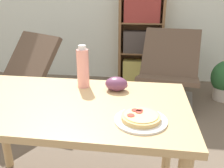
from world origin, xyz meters
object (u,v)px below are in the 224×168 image
object	(u,v)px
pizza_on_plate	(141,118)
grape_bunch	(116,84)
bookshelf	(141,40)
lounge_chair_far	(168,82)
lounge_chair_near	(19,93)
drink_bottle	(83,68)

from	to	relation	value
pizza_on_plate	grape_bunch	bearing A→B (deg)	113.35
bookshelf	grape_bunch	bearing A→B (deg)	-92.28
grape_bunch	lounge_chair_far	distance (m)	1.61
lounge_chair_near	bookshelf	world-z (taller)	bookshelf
lounge_chair_far	lounge_chair_near	bearing A→B (deg)	-150.15
lounge_chair_near	grape_bunch	bearing A→B (deg)	-4.58
drink_bottle	bookshelf	world-z (taller)	bookshelf
pizza_on_plate	drink_bottle	bearing A→B (deg)	133.05
lounge_chair_near	lounge_chair_far	size ratio (longest dim) A/B	1.14
drink_bottle	lounge_chair_near	world-z (taller)	drink_bottle
grape_bunch	drink_bottle	size ratio (longest dim) A/B	0.51
grape_bunch	bookshelf	distance (m)	2.24
pizza_on_plate	grape_bunch	size ratio (longest dim) A/B	1.79
lounge_chair_near	lounge_chair_far	distance (m)	1.71
grape_bunch	lounge_chair_far	size ratio (longest dim) A/B	0.15
pizza_on_plate	drink_bottle	xyz separation A→B (m)	(-0.36, 0.39, 0.11)
drink_bottle	bookshelf	bearing A→B (deg)	82.31
pizza_on_plate	lounge_chair_far	xyz separation A→B (m)	(0.29, 1.83, -0.46)
lounge_chair_near	lounge_chair_far	bearing A→B (deg)	53.03
drink_bottle	bookshelf	distance (m)	2.23
pizza_on_plate	bookshelf	bearing A→B (deg)	91.42
lounge_chair_far	grape_bunch	bearing A→B (deg)	-97.55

